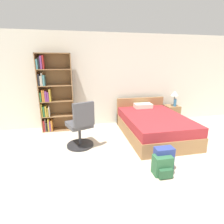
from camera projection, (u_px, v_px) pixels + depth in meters
ground_plane at (178, 197)px, 2.47m from camera, size 14.00×14.00×0.00m
wall_back at (122, 80)px, 5.14m from camera, size 9.00×0.06×2.60m
bookshelf at (52, 95)px, 4.60m from camera, size 0.86×0.29×2.04m
bed at (153, 125)px, 4.47m from camera, size 1.44×2.08×0.80m
office_chair at (81, 127)px, 3.76m from camera, size 0.63×0.69×1.06m
nightstand at (171, 114)px, 5.42m from camera, size 0.40×0.41×0.54m
table_lamp at (175, 94)px, 5.28m from camera, size 0.23×0.23×0.45m
water_bottle at (175, 103)px, 5.23m from camera, size 0.08×0.08×0.24m
backpack_blue at (164, 160)px, 3.01m from camera, size 0.32×0.23×0.43m
backpack_green at (163, 166)px, 2.92m from camera, size 0.30×0.27×0.34m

